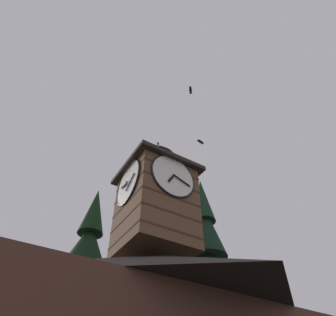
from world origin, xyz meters
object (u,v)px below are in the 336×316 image
pine_tree_aside (212,312)px  flying_bird_low (200,142)px  clock_tower (156,200)px  flying_bird_high (191,90)px

pine_tree_aside → flying_bird_low: bearing=54.2°
clock_tower → flying_bird_high: 9.83m
clock_tower → pine_tree_aside: 9.42m
flying_bird_high → flying_bird_low: size_ratio=0.95×
flying_bird_low → pine_tree_aside: bearing=-125.8°
pine_tree_aside → flying_bird_low: flying_bird_low is taller
pine_tree_aside → flying_bird_high: size_ratio=29.68×
flying_bird_low → flying_bird_high: bearing=44.4°
pine_tree_aside → flying_bird_low: 12.55m
flying_bird_high → flying_bird_low: (-2.85, -2.79, -1.62)m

